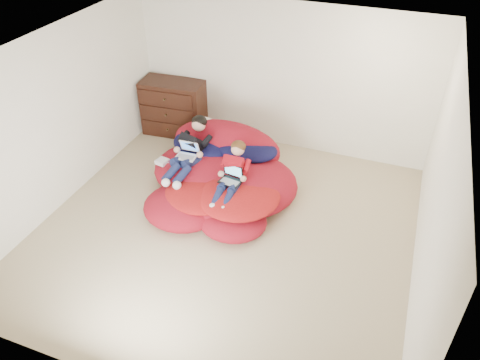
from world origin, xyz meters
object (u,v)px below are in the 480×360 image
(dresser, at_px, (174,108))
(younger_boy, at_px, (233,171))
(laptop_black, at_px, (232,177))
(laptop_white, at_px, (188,152))
(beanbag_pile, at_px, (221,176))
(older_boy, at_px, (191,146))

(dresser, distance_m, younger_boy, 2.46)
(dresser, relative_size, laptop_black, 3.41)
(laptop_white, distance_m, laptop_black, 0.86)
(beanbag_pile, distance_m, laptop_white, 0.62)
(older_boy, bearing_deg, younger_boy, -22.75)
(laptop_black, bearing_deg, beanbag_pile, 131.38)
(older_boy, relative_size, younger_boy, 1.27)
(laptop_white, bearing_deg, younger_boy, -15.33)
(laptop_white, xyz_separation_m, laptop_black, (0.82, -0.27, -0.07))
(dresser, relative_size, laptop_white, 3.75)
(dresser, height_order, laptop_white, dresser)
(dresser, bearing_deg, older_boy, -53.34)
(beanbag_pile, relative_size, laptop_black, 6.91)
(beanbag_pile, bearing_deg, laptop_black, -48.62)
(younger_boy, distance_m, laptop_white, 0.85)
(laptop_black, bearing_deg, dresser, 136.41)
(older_boy, height_order, laptop_white, older_boy)
(dresser, xyz_separation_m, laptop_black, (1.80, -1.72, 0.06))
(older_boy, relative_size, laptop_white, 3.90)
(older_boy, height_order, younger_boy, older_boy)
(dresser, bearing_deg, laptop_white, -55.65)
(beanbag_pile, bearing_deg, older_boy, 176.00)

